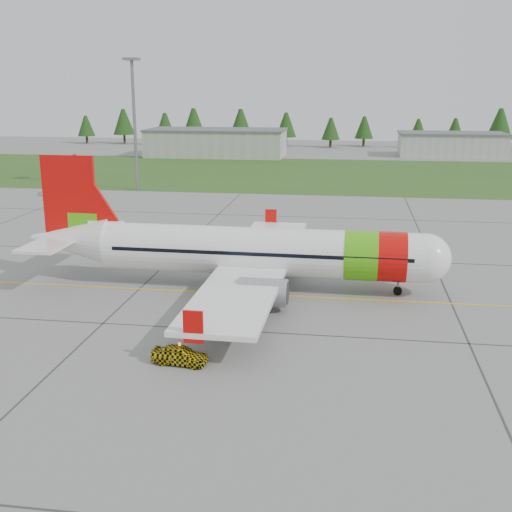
# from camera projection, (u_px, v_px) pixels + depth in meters

# --- Properties ---
(ground) EXTENTS (320.00, 320.00, 0.00)m
(ground) POSITION_uv_depth(u_px,v_px,m) (315.00, 335.00, 43.14)
(ground) COLOR gray
(ground) RESTS_ON ground
(aircraft) EXTENTS (35.27, 32.35, 10.69)m
(aircraft) POSITION_uv_depth(u_px,v_px,m) (251.00, 251.00, 52.62)
(aircraft) COLOR white
(aircraft) RESTS_ON ground
(follow_me_car) EXTENTS (1.32, 1.51, 3.46)m
(follow_me_car) POSITION_uv_depth(u_px,v_px,m) (179.00, 337.00, 38.30)
(follow_me_car) COLOR yellow
(follow_me_car) RESTS_ON ground
(service_van) EXTENTS (1.85, 1.77, 4.78)m
(service_van) POSITION_uv_depth(u_px,v_px,m) (51.00, 179.00, 98.71)
(service_van) COLOR silver
(service_van) RESTS_ON ground
(grass_strip) EXTENTS (320.00, 50.00, 0.03)m
(grass_strip) POSITION_uv_depth(u_px,v_px,m) (341.00, 174.00, 121.50)
(grass_strip) COLOR #30561E
(grass_strip) RESTS_ON ground
(taxi_guideline) EXTENTS (120.00, 0.25, 0.02)m
(taxi_guideline) POSITION_uv_depth(u_px,v_px,m) (321.00, 298.00, 50.79)
(taxi_guideline) COLOR gold
(taxi_guideline) RESTS_ON ground
(hangar_west) EXTENTS (32.00, 14.00, 6.00)m
(hangar_west) POSITION_uv_depth(u_px,v_px,m) (216.00, 143.00, 151.79)
(hangar_west) COLOR #A8A8A3
(hangar_west) RESTS_ON ground
(hangar_east) EXTENTS (24.00, 12.00, 5.20)m
(hangar_east) POSITION_uv_depth(u_px,v_px,m) (451.00, 145.00, 151.67)
(hangar_east) COLOR #A8A8A3
(hangar_east) RESTS_ON ground
(floodlight_mast) EXTENTS (0.50, 0.50, 20.00)m
(floodlight_mast) POSITION_uv_depth(u_px,v_px,m) (135.00, 127.00, 100.58)
(floodlight_mast) COLOR slate
(floodlight_mast) RESTS_ON ground
(treeline) EXTENTS (160.00, 8.00, 10.00)m
(treeline) POSITION_uv_depth(u_px,v_px,m) (346.00, 128.00, 173.74)
(treeline) COLOR #1C3F14
(treeline) RESTS_ON ground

